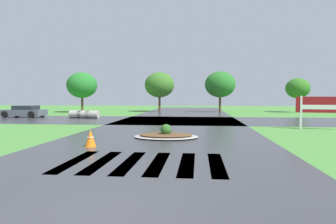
{
  "coord_description": "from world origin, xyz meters",
  "views": [
    {
      "loc": [
        1.69,
        -4.87,
        2.08
      ],
      "look_at": [
        -0.13,
        12.96,
        1.13
      ],
      "focal_mm": 31.86,
      "sensor_mm": 36.0,
      "label": 1
    }
  ],
  "objects_px": {
    "median_island": "(166,135)",
    "drainage_pipe_stack": "(84,114)",
    "estate_billboard": "(321,106)",
    "car_silver_hatch": "(24,111)",
    "traffic_cone": "(90,138)"
  },
  "relations": [
    {
      "from": "drainage_pipe_stack",
      "to": "traffic_cone",
      "type": "bearing_deg",
      "value": -67.58
    },
    {
      "from": "median_island",
      "to": "drainage_pipe_stack",
      "type": "height_order",
      "value": "drainage_pipe_stack"
    },
    {
      "from": "median_island",
      "to": "car_silver_hatch",
      "type": "xyz_separation_m",
      "value": [
        -15.57,
        13.1,
        0.44
      ]
    },
    {
      "from": "estate_billboard",
      "to": "traffic_cone",
      "type": "distance_m",
      "value": 14.23
    },
    {
      "from": "drainage_pipe_stack",
      "to": "traffic_cone",
      "type": "relative_size",
      "value": 4.06
    },
    {
      "from": "estate_billboard",
      "to": "drainage_pipe_stack",
      "type": "bearing_deg",
      "value": -12.84
    },
    {
      "from": "car_silver_hatch",
      "to": "drainage_pipe_stack",
      "type": "height_order",
      "value": "car_silver_hatch"
    },
    {
      "from": "median_island",
      "to": "drainage_pipe_stack",
      "type": "distance_m",
      "value": 15.4
    },
    {
      "from": "median_island",
      "to": "car_silver_hatch",
      "type": "height_order",
      "value": "car_silver_hatch"
    },
    {
      "from": "car_silver_hatch",
      "to": "traffic_cone",
      "type": "distance_m",
      "value": 20.56
    },
    {
      "from": "estate_billboard",
      "to": "median_island",
      "type": "xyz_separation_m",
      "value": [
        -9.19,
        -4.59,
        -1.31
      ]
    },
    {
      "from": "drainage_pipe_stack",
      "to": "traffic_cone",
      "type": "distance_m",
      "value": 16.65
    },
    {
      "from": "median_island",
      "to": "drainage_pipe_stack",
      "type": "relative_size",
      "value": 1.11
    },
    {
      "from": "estate_billboard",
      "to": "traffic_cone",
      "type": "relative_size",
      "value": 3.97
    },
    {
      "from": "car_silver_hatch",
      "to": "drainage_pipe_stack",
      "type": "relative_size",
      "value": 1.43
    }
  ]
}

